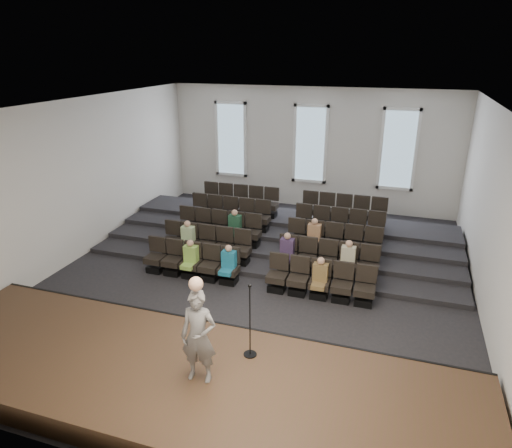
% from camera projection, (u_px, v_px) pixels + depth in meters
% --- Properties ---
extents(ground, '(14.00, 14.00, 0.00)m').
position_uv_depth(ground, '(259.00, 277.00, 13.62)').
color(ground, black).
rests_on(ground, ground).
extents(ceiling, '(12.00, 14.00, 0.02)m').
position_uv_depth(ceiling, '(259.00, 105.00, 11.83)').
color(ceiling, white).
rests_on(ceiling, ground).
extents(wall_back, '(12.00, 0.04, 5.00)m').
position_uv_depth(wall_back, '(310.00, 149.00, 18.96)').
color(wall_back, silver).
rests_on(wall_back, ground).
extents(wall_front, '(12.00, 0.04, 5.00)m').
position_uv_depth(wall_front, '(109.00, 340.00, 6.49)').
color(wall_front, silver).
rests_on(wall_front, ground).
extents(wall_left, '(0.04, 14.00, 5.00)m').
position_uv_depth(wall_left, '(79.00, 180.00, 14.47)').
color(wall_left, silver).
rests_on(wall_left, ground).
extents(wall_right, '(0.04, 14.00, 5.00)m').
position_uv_depth(wall_right, '(497.00, 221.00, 10.98)').
color(wall_right, silver).
rests_on(wall_right, ground).
extents(stage, '(11.80, 3.60, 0.50)m').
position_uv_depth(stage, '(180.00, 381.00, 9.01)').
color(stage, '#412B1C').
rests_on(stage, ground).
extents(stage_lip, '(11.80, 0.06, 0.52)m').
position_uv_depth(stage_lip, '(215.00, 331.00, 10.58)').
color(stage_lip, black).
rests_on(stage_lip, ground).
extents(risers, '(11.80, 4.80, 0.60)m').
position_uv_depth(risers, '(286.00, 233.00, 16.37)').
color(risers, black).
rests_on(risers, ground).
extents(seating_rows, '(6.80, 4.70, 1.67)m').
position_uv_depth(seating_rows, '(273.00, 237.00, 14.74)').
color(seating_rows, black).
rests_on(seating_rows, ground).
extents(windows, '(8.44, 0.10, 3.24)m').
position_uv_depth(windows, '(310.00, 144.00, 18.82)').
color(windows, white).
rests_on(windows, wall_back).
extents(audience, '(5.45, 2.64, 1.10)m').
position_uv_depth(audience, '(262.00, 248.00, 13.62)').
color(audience, '#8CBD4B').
rests_on(audience, seating_rows).
extents(speaker, '(0.72, 0.50, 1.86)m').
position_uv_depth(speaker, '(199.00, 337.00, 8.38)').
color(speaker, slate).
rests_on(speaker, stage).
extents(mic_stand, '(0.27, 0.27, 1.64)m').
position_uv_depth(mic_stand, '(250.00, 335.00, 9.20)').
color(mic_stand, black).
rests_on(mic_stand, stage).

